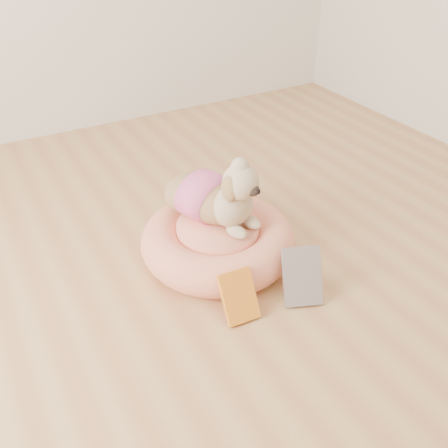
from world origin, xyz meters
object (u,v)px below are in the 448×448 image
dog (216,185)px  book_yellow (239,296)px  pet_bed (218,241)px  book_white (302,276)px

dog → book_yellow: 0.45m
pet_bed → book_yellow: bearing=-106.6°
book_white → dog: bearing=130.3°
book_yellow → book_white: 0.25m
book_yellow → book_white: bearing=-4.3°
pet_bed → book_white: 0.40m
pet_bed → book_yellow: (-0.10, -0.33, 0.01)m
dog → book_yellow: dog is taller
pet_bed → book_yellow: size_ratio=3.41×
dog → book_white: bearing=-91.0°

